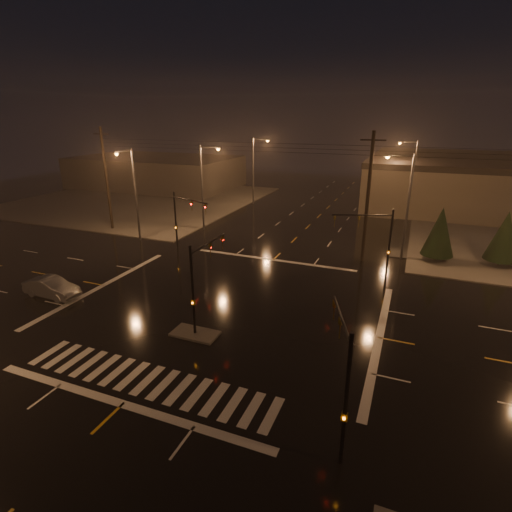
% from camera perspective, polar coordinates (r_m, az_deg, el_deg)
% --- Properties ---
extents(ground, '(140.00, 140.00, 0.00)m').
position_cam_1_polar(ground, '(29.41, -4.75, -7.42)').
color(ground, black).
rests_on(ground, ground).
extents(sidewalk_nw, '(36.00, 36.00, 0.12)m').
position_cam_1_polar(sidewalk_nw, '(69.13, -16.18, 7.79)').
color(sidewalk_nw, '#4D4B45').
rests_on(sidewalk_nw, ground).
extents(median_island, '(3.00, 1.60, 0.15)m').
position_cam_1_polar(median_island, '(26.31, -8.69, -10.90)').
color(median_island, '#4D4B45').
rests_on(median_island, ground).
extents(crosswalk, '(15.00, 2.60, 0.01)m').
position_cam_1_polar(crosswalk, '(22.93, -15.21, -16.73)').
color(crosswalk, beige).
rests_on(crosswalk, ground).
extents(stop_bar_near, '(16.00, 0.50, 0.01)m').
position_cam_1_polar(stop_bar_near, '(21.74, -18.50, -19.41)').
color(stop_bar_near, beige).
rests_on(stop_bar_near, ground).
extents(stop_bar_far, '(16.00, 0.50, 0.01)m').
position_cam_1_polar(stop_bar_far, '(38.71, 2.49, -0.54)').
color(stop_bar_far, beige).
rests_on(stop_bar_far, ground).
extents(commercial_block, '(30.00, 18.00, 5.60)m').
position_cam_1_polar(commercial_block, '(81.13, -14.03, 11.60)').
color(commercial_block, '#45413D').
rests_on(commercial_block, ground).
extents(signal_mast_median, '(0.25, 4.59, 6.00)m').
position_cam_1_polar(signal_mast_median, '(25.40, -8.06, -2.76)').
color(signal_mast_median, black).
rests_on(signal_mast_median, ground).
extents(signal_mast_ne, '(4.84, 1.86, 6.00)m').
position_cam_1_polar(signal_mast_ne, '(34.88, 16.98, 2.87)').
color(signal_mast_ne, black).
rests_on(signal_mast_ne, ground).
extents(signal_mast_nw, '(4.84, 1.86, 6.00)m').
position_cam_1_polar(signal_mast_nw, '(40.87, -10.57, 5.79)').
color(signal_mast_nw, black).
rests_on(signal_mast_nw, ground).
extents(signal_mast_se, '(1.55, 3.87, 6.00)m').
position_cam_1_polar(signal_mast_se, '(16.73, 12.39, -16.04)').
color(signal_mast_se, black).
rests_on(signal_mast_se, ground).
extents(streetlight_1, '(2.77, 0.32, 10.00)m').
position_cam_1_polar(streetlight_1, '(47.95, -7.43, 10.43)').
color(streetlight_1, '#38383A').
rests_on(streetlight_1, ground).
extents(streetlight_2, '(2.77, 0.32, 10.00)m').
position_cam_1_polar(streetlight_2, '(62.27, -0.13, 12.68)').
color(streetlight_2, '#38383A').
rests_on(streetlight_2, ground).
extents(streetlight_3, '(2.77, 0.32, 10.00)m').
position_cam_1_polar(streetlight_3, '(40.05, 20.53, 7.54)').
color(streetlight_3, '#38383A').
rests_on(streetlight_3, ground).
extents(streetlight_4, '(2.77, 0.32, 10.00)m').
position_cam_1_polar(streetlight_4, '(59.80, 21.35, 11.08)').
color(streetlight_4, '#38383A').
rests_on(streetlight_4, ground).
extents(streetlight_5, '(0.32, 2.77, 10.00)m').
position_cam_1_polar(streetlight_5, '(45.04, -17.13, 9.14)').
color(streetlight_5, '#38383A').
rests_on(streetlight_5, ground).
extents(utility_pole_0, '(2.20, 0.32, 12.00)m').
position_cam_1_polar(utility_pole_0, '(50.97, -20.57, 10.28)').
color(utility_pole_0, black).
rests_on(utility_pole_0, ground).
extents(utility_pole_1, '(2.20, 0.32, 12.00)m').
position_cam_1_polar(utility_pole_1, '(38.22, 15.67, 8.03)').
color(utility_pole_1, black).
rests_on(utility_pole_1, ground).
extents(conifer_0, '(2.94, 2.94, 5.29)m').
position_cam_1_polar(conifer_0, '(41.11, 24.79, 3.22)').
color(conifer_0, black).
rests_on(conifer_0, ground).
extents(conifer_1, '(2.91, 2.91, 5.24)m').
position_cam_1_polar(conifer_1, '(42.49, 31.98, 2.47)').
color(conifer_1, black).
rests_on(conifer_1, ground).
extents(car_crossing, '(4.60, 1.67, 1.51)m').
position_cam_1_polar(car_crossing, '(34.57, -27.19, -4.02)').
color(car_crossing, '#585B5F').
rests_on(car_crossing, ground).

